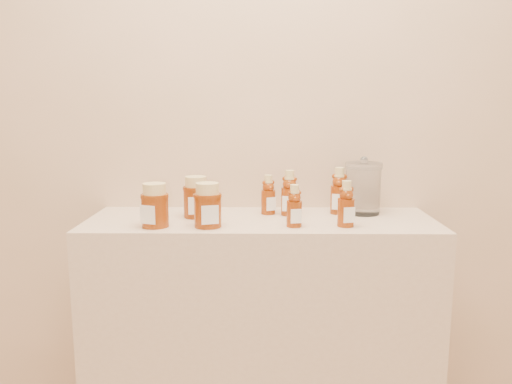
# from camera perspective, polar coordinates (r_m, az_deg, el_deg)

# --- Properties ---
(wall_back) EXTENTS (3.50, 0.02, 2.70)m
(wall_back) POSITION_cam_1_polar(r_m,az_deg,el_deg) (1.88, 0.61, 11.77)
(wall_back) COLOR tan
(wall_back) RESTS_ON ground
(display_table) EXTENTS (1.20, 0.40, 0.90)m
(display_table) POSITION_cam_1_polar(r_m,az_deg,el_deg) (1.88, 0.54, -16.59)
(display_table) COLOR #C4AA8F
(display_table) RESTS_ON ground
(bear_bottle_back_left) EXTENTS (0.07, 0.07, 0.16)m
(bear_bottle_back_left) POSITION_cam_1_polar(r_m,az_deg,el_deg) (1.79, 1.41, 0.00)
(bear_bottle_back_left) COLOR #6B2508
(bear_bottle_back_left) RESTS_ON display_table
(bear_bottle_back_mid) EXTENTS (0.07, 0.07, 0.18)m
(bear_bottle_back_mid) POSITION_cam_1_polar(r_m,az_deg,el_deg) (1.78, 3.85, 0.25)
(bear_bottle_back_mid) COLOR #6B2508
(bear_bottle_back_mid) RESTS_ON display_table
(bear_bottle_back_right) EXTENTS (0.08, 0.08, 0.19)m
(bear_bottle_back_right) POSITION_cam_1_polar(r_m,az_deg,el_deg) (1.82, 9.49, 0.49)
(bear_bottle_back_right) COLOR #6B2508
(bear_bottle_back_right) RESTS_ON display_table
(bear_bottle_front_left) EXTENTS (0.06, 0.06, 0.16)m
(bear_bottle_front_left) POSITION_cam_1_polar(r_m,az_deg,el_deg) (1.61, 4.40, -1.26)
(bear_bottle_front_left) COLOR #6B2508
(bear_bottle_front_left) RESTS_ON display_table
(bear_bottle_front_right) EXTENTS (0.07, 0.07, 0.17)m
(bear_bottle_front_right) POSITION_cam_1_polar(r_m,az_deg,el_deg) (1.63, 10.27, -0.98)
(bear_bottle_front_right) COLOR #6B2508
(bear_bottle_front_right) RESTS_ON display_table
(honey_jar_left) EXTENTS (0.12, 0.12, 0.14)m
(honey_jar_left) POSITION_cam_1_polar(r_m,az_deg,el_deg) (1.64, -11.48, -1.48)
(honey_jar_left) COLOR #6B2508
(honey_jar_left) RESTS_ON display_table
(honey_jar_back) EXTENTS (0.10, 0.10, 0.14)m
(honey_jar_back) POSITION_cam_1_polar(r_m,az_deg,el_deg) (1.76, -6.87, -0.55)
(honey_jar_back) COLOR #6B2508
(honey_jar_back) RESTS_ON display_table
(honey_jar_front) EXTENTS (0.11, 0.11, 0.14)m
(honey_jar_front) POSITION_cam_1_polar(r_m,az_deg,el_deg) (1.61, -5.55, -1.49)
(honey_jar_front) COLOR #6B2508
(honey_jar_front) RESTS_ON display_table
(glass_canister) EXTENTS (0.15, 0.15, 0.20)m
(glass_canister) POSITION_cam_1_polar(r_m,az_deg,el_deg) (1.84, 12.15, 0.67)
(glass_canister) COLOR white
(glass_canister) RESTS_ON display_table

